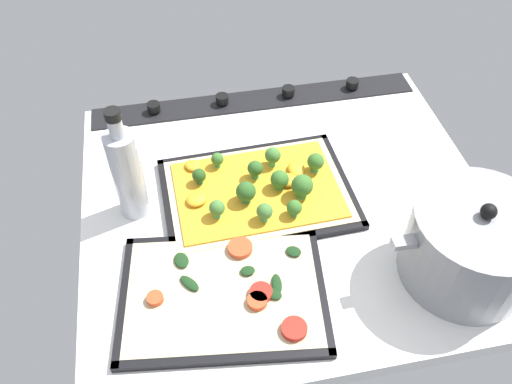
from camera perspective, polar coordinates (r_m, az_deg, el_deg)
ground_plane at (r=99.69cm, az=3.30°, el=-1.56°), size 74.79×68.09×3.00cm
stove_control_panel at (r=120.05cm, az=-0.05°, el=9.96°), size 71.80×7.00×2.60cm
baking_tray_front at (r=99.05cm, az=0.14°, el=-0.25°), size 35.54×25.94×1.30cm
broccoli_pizza at (r=97.86cm, az=0.44°, el=0.39°), size 33.07×23.46×6.02cm
baking_tray_back at (r=86.11cm, az=-3.53°, el=-10.99°), size 35.27×27.29×1.30cm
veggie_pizza_back at (r=85.55cm, az=-3.21°, el=-10.69°), size 32.58×24.61×1.90cm
cooking_pot at (r=89.75cm, az=22.18°, el=-5.32°), size 27.69×20.90×16.39cm
oil_bottle at (r=92.70cm, az=-13.67°, el=2.05°), size 5.27×5.27×22.87cm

